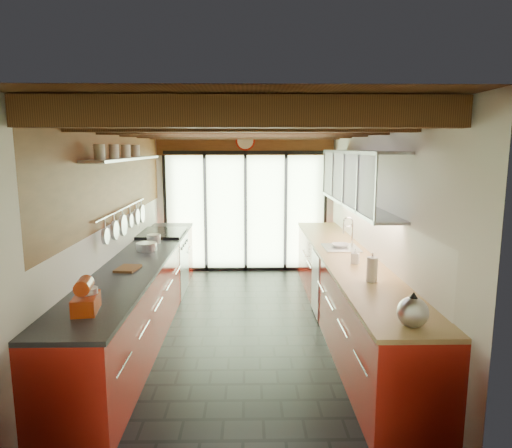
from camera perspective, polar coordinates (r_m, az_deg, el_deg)
The scene contains 18 objects.
ground at distance 5.91m, azimuth -1.40°, elevation -12.71°, with size 5.50×5.50×0.00m, color black.
room_shell at distance 5.50m, azimuth -1.47°, elevation 3.45°, with size 5.50×5.50×5.50m.
ceiling_beams at distance 5.85m, azimuth -1.48°, elevation 11.75°, with size 3.14×5.06×4.90m.
glass_door at distance 8.18m, azimuth -1.33°, elevation 5.50°, with size 2.95×0.10×2.90m.
left_counter at distance 5.90m, azimuth -14.04°, elevation -8.28°, with size 0.68×5.00×0.92m.
range_stove at distance 7.26m, azimuth -11.49°, elevation -4.73°, with size 0.66×0.90×0.97m.
right_counter at distance 5.88m, azimuth 11.22°, elevation -8.23°, with size 0.68×5.00×0.92m.
sink_assembly at distance 6.13m, azimuth 10.72°, elevation -2.64°, with size 0.45×0.52×0.43m.
upper_cabinets_right at distance 5.94m, azimuth 12.53°, elevation 5.59°, with size 0.34×3.00×3.00m.
left_wall_fixtures at distance 5.93m, azimuth -15.87°, elevation 4.99°, with size 0.28×2.60×0.96m.
stand_mixer at distance 3.98m, azimuth -20.47°, elevation -8.65°, with size 0.23×0.34×0.29m.
pot_large at distance 6.51m, azimuth -12.66°, elevation -1.82°, with size 0.19×0.19×0.12m, color silver.
pot_small at distance 6.07m, azimuth -13.52°, elevation -2.76°, with size 0.27×0.27×0.10m, color silver.
cutting_board at distance 5.19m, azimuth -15.73°, elevation -5.38°, with size 0.21×0.30×0.03m, color brown.
kettle at distance 3.64m, azimuth 19.01°, elevation -10.16°, with size 0.29×0.31×0.27m.
paper_towel at distance 4.67m, azimuth 14.31°, elevation -5.56°, with size 0.14×0.14×0.29m.
soap_bottle at distance 5.34m, azimuth 12.30°, elevation -3.89°, with size 0.09×0.09×0.19m, color silver.
bowl at distance 6.16m, azimuth 10.49°, elevation -2.69°, with size 0.23×0.23×0.06m, color silver.
Camera 1 is at (0.04, -5.47, 2.24)m, focal length 32.00 mm.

